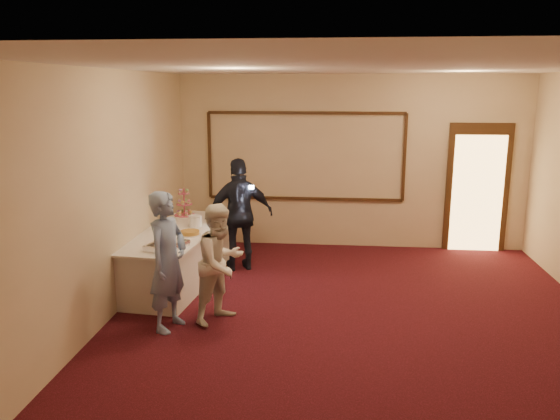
% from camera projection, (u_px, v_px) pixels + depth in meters
% --- Properties ---
extents(floor, '(7.00, 7.00, 0.00)m').
position_uv_depth(floor, '(356.00, 329.00, 6.42)').
color(floor, black).
rests_on(floor, ground).
extents(room_walls, '(6.04, 7.04, 3.02)m').
position_uv_depth(room_walls, '(362.00, 158.00, 5.97)').
color(room_walls, beige).
rests_on(room_walls, floor).
extents(wall_molding, '(3.45, 0.04, 1.55)m').
position_uv_depth(wall_molding, '(305.00, 156.00, 9.51)').
color(wall_molding, '#372210').
rests_on(wall_molding, room_walls).
extents(doorway, '(1.05, 0.07, 2.20)m').
position_uv_depth(doorway, '(477.00, 189.00, 9.32)').
color(doorway, '#372210').
rests_on(doorway, floor).
extents(buffet_table, '(1.25, 2.63, 0.77)m').
position_uv_depth(buffet_table, '(179.00, 256.00, 7.90)').
color(buffet_table, white).
rests_on(buffet_table, floor).
extents(pavlova_tray, '(0.51, 0.61, 0.20)m').
position_uv_depth(pavlova_tray, '(167.00, 242.00, 6.94)').
color(pavlova_tray, silver).
rests_on(pavlova_tray, buffet_table).
extents(cupcake_stand, '(0.33, 0.33, 0.48)m').
position_uv_depth(cupcake_stand, '(184.00, 205.00, 8.72)').
color(cupcake_stand, '#C74B73').
rests_on(cupcake_stand, buffet_table).
extents(plate_stack_a, '(0.17, 0.17, 0.14)m').
position_uv_depth(plate_stack_a, '(171.00, 225.00, 7.87)').
color(plate_stack_a, white).
rests_on(plate_stack_a, buffet_table).
extents(plate_stack_b, '(0.20, 0.20, 0.17)m').
position_uv_depth(plate_stack_b, '(195.00, 221.00, 8.02)').
color(plate_stack_b, white).
rests_on(plate_stack_b, buffet_table).
extents(tart, '(0.31, 0.31, 0.06)m').
position_uv_depth(tart, '(190.00, 233.00, 7.59)').
color(tart, white).
rests_on(tart, buffet_table).
extents(man, '(0.55, 0.69, 1.64)m').
position_uv_depth(man, '(168.00, 261.00, 6.29)').
color(man, '#7A99CD').
rests_on(man, floor).
extents(woman, '(0.85, 0.89, 1.45)m').
position_uv_depth(woman, '(221.00, 263.00, 6.53)').
color(woman, white).
rests_on(woman, floor).
extents(guest, '(1.10, 0.75, 1.74)m').
position_uv_depth(guest, '(240.00, 215.00, 8.36)').
color(guest, black).
rests_on(guest, floor).
extents(camera_flash, '(0.07, 0.04, 0.05)m').
position_uv_depth(camera_flash, '(251.00, 187.00, 8.15)').
color(camera_flash, white).
rests_on(camera_flash, guest).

